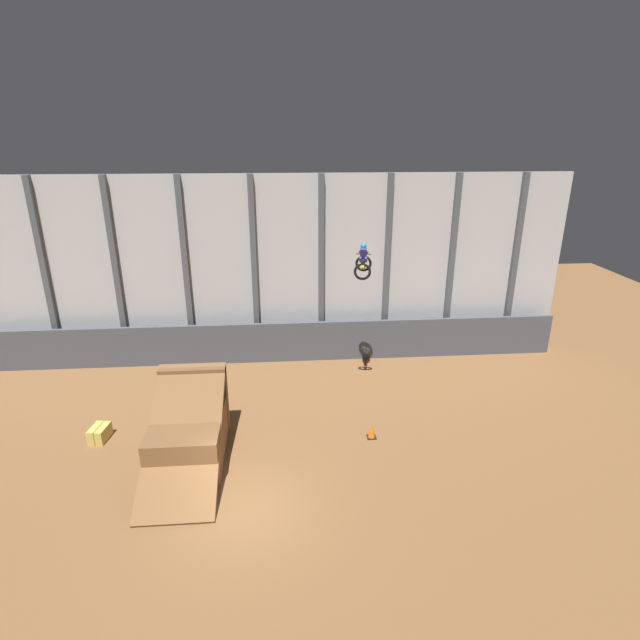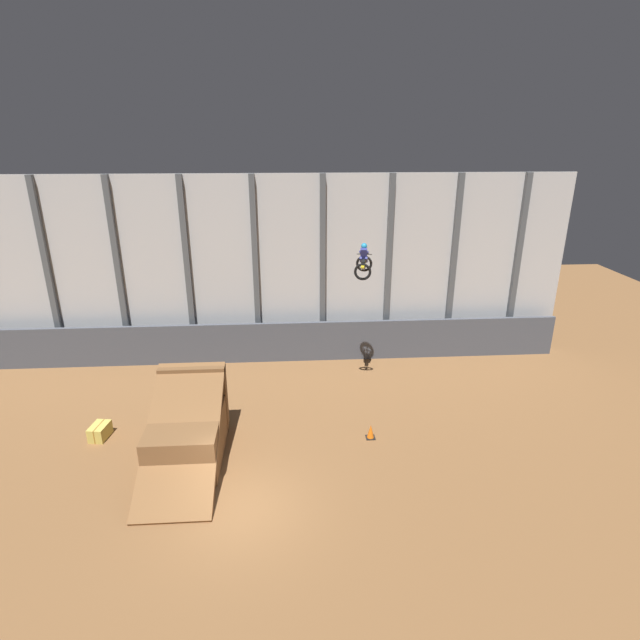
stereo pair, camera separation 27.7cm
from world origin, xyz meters
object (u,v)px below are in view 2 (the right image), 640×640
dirt_ramp (189,429)px  hay_bale_trackside (100,431)px  rider_bike_solo (364,263)px  traffic_cone_near_ramp (371,432)px

dirt_ramp → hay_bale_trackside: (-3.70, 1.20, -0.73)m
rider_bike_solo → dirt_ramp: bearing=-134.8°
dirt_ramp → traffic_cone_near_ramp: dirt_ramp is taller
rider_bike_solo → hay_bale_trackside: size_ratio=1.83×
hay_bale_trackside → dirt_ramp: bearing=-18.0°
rider_bike_solo → hay_bale_trackside: (-10.74, -3.55, -5.70)m
traffic_cone_near_ramp → hay_bale_trackside: (-10.55, 0.72, -0.00)m
traffic_cone_near_ramp → hay_bale_trackside: traffic_cone_near_ramp is taller
dirt_ramp → rider_bike_solo: rider_bike_solo is taller
traffic_cone_near_ramp → rider_bike_solo: bearing=87.5°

